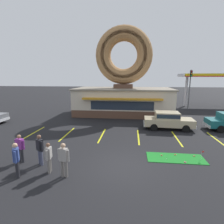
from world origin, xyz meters
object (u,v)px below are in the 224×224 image
Objects in this scene: pedestrian_clipboard_woman at (20,147)px; car_champagne at (168,120)px; pedestrian_blue_sweater_man at (64,158)px; pedestrian_hooded_kid at (16,158)px; pedestrian_leather_jacket_man at (40,148)px; golf_ball at (167,159)px; putting_flag_pin at (202,153)px; trash_bin at (168,115)px; traffic_light_pole at (190,84)px; pedestrian_beanie_man at (49,156)px.

car_champagne is at bearing 38.95° from pedestrian_clipboard_woman.
pedestrian_blue_sweater_man reaches higher than pedestrian_clipboard_woman.
pedestrian_hooded_kid reaches higher than pedestrian_leather_jacket_man.
putting_flag_pin is (2.02, 0.16, 0.39)m from golf_ball.
putting_flag_pin is 7.73m from pedestrian_blue_sweater_man.
pedestrian_hooded_kid reaches higher than trash_bin.
pedestrian_hooded_kid is 24.20m from traffic_light_pole.
pedestrian_beanie_man is (1.31, 0.60, -0.11)m from pedestrian_hooded_kid.
pedestrian_hooded_kid reaches higher than golf_ball.
traffic_light_pole reaches higher than car_champagne.
golf_ball is 6.62m from car_champagne.
trash_bin is at bearing -121.64° from traffic_light_pole.
pedestrian_blue_sweater_man is 22.77m from traffic_light_pole.
pedestrian_clipboard_woman reaches higher than car_champagne.
putting_flag_pin is 0.09× the size of traffic_light_pole.
pedestrian_beanie_man reaches higher than putting_flag_pin.
car_champagne is 3.88m from trash_bin.
pedestrian_clipboard_woman is at bearing -141.05° from car_champagne.
pedestrian_leather_jacket_man is (-7.01, -1.39, 0.91)m from golf_ball.
pedestrian_clipboard_woman reaches higher than putting_flag_pin.
pedestrian_clipboard_woman is (-9.53, -7.71, 0.03)m from car_champagne.
putting_flag_pin is 10.39m from pedestrian_clipboard_woman.
putting_flag_pin is 0.32× the size of pedestrian_leather_jacket_man.
traffic_light_pole reaches higher than trash_bin.
pedestrian_blue_sweater_man is (-5.26, -2.40, 0.91)m from golf_ball.
car_champagne reaches higher than pedestrian_beanie_man.
trash_bin is at bearing 78.72° from golf_ball.
golf_ball is 0.02× the size of pedestrian_leather_jacket_man.
pedestrian_hooded_kid is 0.30× the size of traffic_light_pole.
pedestrian_blue_sweater_man is at bearing -20.80° from pedestrian_clipboard_woman.
traffic_light_pole is at bearing 51.60° from pedestrian_clipboard_woman.
traffic_light_pole is (6.24, 17.05, 3.66)m from golf_ball.
golf_ball is 0.03× the size of pedestrian_clipboard_woman.
car_champagne is 11.32m from pedestrian_beanie_man.
car_champagne reaches higher than putting_flag_pin.
pedestrian_clipboard_woman is at bearing -171.35° from golf_ball.
pedestrian_hooded_kid is at bearing -109.10° from pedestrian_leather_jacket_man.
putting_flag_pin is 0.32× the size of pedestrian_hooded_kid.
pedestrian_beanie_man is at bearing 24.54° from pedestrian_hooded_kid.
traffic_light_pole is at bearing 54.29° from pedestrian_leather_jacket_man.
golf_ball is at bearing 11.22° from pedestrian_leather_jacket_man.
pedestrian_beanie_man is (0.86, -0.71, -0.09)m from pedestrian_leather_jacket_man.
pedestrian_beanie_man is at bearing 161.74° from pedestrian_blue_sweater_man.
pedestrian_leather_jacket_man is at bearing -168.78° from golf_ball.
pedestrian_hooded_kid is 1.79× the size of trash_bin.
pedestrian_clipboard_woman is at bearing -131.90° from trash_bin.
pedestrian_beanie_man is at bearing -164.50° from putting_flag_pin.
pedestrian_beanie_man is 0.27× the size of traffic_light_pole.
pedestrian_leather_jacket_man is (0.45, 1.31, -0.02)m from pedestrian_hooded_kid.
trash_bin is (9.51, 12.94, -0.47)m from pedestrian_hooded_kid.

